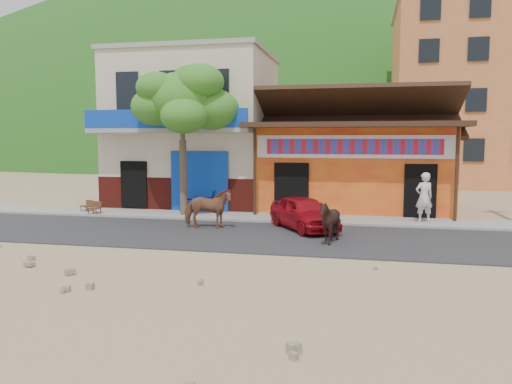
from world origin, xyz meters
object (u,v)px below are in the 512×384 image
at_px(scooter, 203,202).
at_px(tree, 183,140).
at_px(cow_tan, 208,208).
at_px(red_car, 304,213).
at_px(pedestrian, 424,197).
at_px(cafe_chair_right, 94,202).
at_px(cafe_chair_left, 86,201).
at_px(cow_dark, 329,222).

bearing_deg(scooter, tree, 130.53).
xyz_separation_m(cow_tan, red_car, (3.29, 0.53, -0.12)).
bearing_deg(red_car, cow_tan, 155.84).
distance_m(pedestrian, cafe_chair_right, 12.92).
bearing_deg(tree, cafe_chair_right, -172.25).
bearing_deg(cow_tan, cafe_chair_left, 54.83).
bearing_deg(cafe_chair_right, pedestrian, 5.45).
bearing_deg(pedestrian, tree, -21.11).
height_order(tree, red_car, tree).
xyz_separation_m(tree, cow_dark, (6.08, -4.08, -2.42)).
bearing_deg(cow_dark, pedestrian, 108.20).
bearing_deg(cow_dark, red_car, 170.04).
relative_size(cow_tan, cafe_chair_right, 1.82).
height_order(pedestrian, cafe_chair_left, pedestrian).
bearing_deg(tree, red_car, -20.23).
bearing_deg(cow_dark, cow_tan, -146.17).
height_order(tree, cow_tan, tree).
height_order(tree, cafe_chair_left, tree).
distance_m(cow_tan, cafe_chair_left, 6.66).
height_order(cow_dark, pedestrian, pedestrian).
xyz_separation_m(scooter, cafe_chair_left, (-5.00, -0.49, -0.04)).
height_order(red_car, cafe_chair_left, red_car).
xyz_separation_m(cafe_chair_left, cafe_chair_right, (0.73, -0.61, 0.04)).
xyz_separation_m(scooter, cafe_chair_right, (-4.27, -1.10, -0.00)).
bearing_deg(cow_tan, tree, 23.42).
distance_m(cow_tan, cafe_chair_right, 5.77).
height_order(cow_dark, red_car, cow_dark).
distance_m(cow_dark, scooter, 7.21).
bearing_deg(scooter, red_car, -123.20).
bearing_deg(cow_tan, cafe_chair_right, 57.73).
bearing_deg(red_car, cow_dark, -98.45).
bearing_deg(cafe_chair_right, red_car, -6.02).
relative_size(tree, cow_tan, 3.60).
xyz_separation_m(tree, cafe_chair_right, (-3.67, -0.50, -2.54)).
bearing_deg(pedestrian, scooter, -25.04).
bearing_deg(red_car, cafe_chair_left, 134.97).
xyz_separation_m(red_car, cafe_chair_left, (-9.46, 1.97, -0.08)).
bearing_deg(cow_dark, scooter, -165.22).
bearing_deg(cafe_chair_right, scooter, 17.25).
xyz_separation_m(tree, cafe_chair_left, (-4.40, 0.11, -2.58)).
bearing_deg(pedestrian, cafe_chair_right, -19.04).
height_order(cow_tan, pedestrian, pedestrian).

